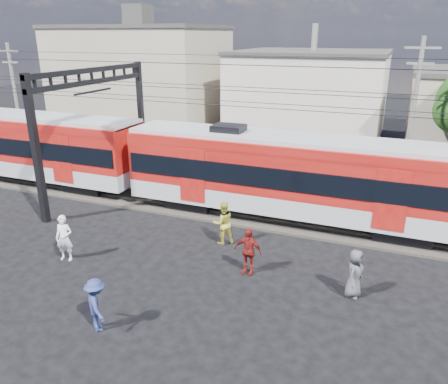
# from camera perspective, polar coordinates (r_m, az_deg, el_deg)

# --- Properties ---
(ground) EXTENTS (120.00, 120.00, 0.00)m
(ground) POSITION_cam_1_polar(r_m,az_deg,el_deg) (15.19, -2.57, -14.52)
(ground) COLOR black
(ground) RESTS_ON ground
(track_bed) EXTENTS (70.00, 3.40, 0.12)m
(track_bed) POSITION_cam_1_polar(r_m,az_deg,el_deg) (21.80, 6.10, -3.19)
(track_bed) COLOR #2D2823
(track_bed) RESTS_ON ground
(rail_near) EXTENTS (70.00, 0.12, 0.12)m
(rail_near) POSITION_cam_1_polar(r_m,az_deg,el_deg) (21.09, 5.55, -3.64)
(rail_near) COLOR #59544C
(rail_near) RESTS_ON track_bed
(rail_far) EXTENTS (70.00, 0.12, 0.12)m
(rail_far) POSITION_cam_1_polar(r_m,az_deg,el_deg) (22.43, 6.64, -2.20)
(rail_far) COLOR #59544C
(rail_far) RESTS_ON track_bed
(commuter_train) EXTENTS (50.30, 3.08, 4.17)m
(commuter_train) POSITION_cam_1_polar(r_m,az_deg,el_deg) (20.74, 9.41, 2.32)
(commuter_train) COLOR black
(commuter_train) RESTS_ON ground
(catenary) EXTENTS (70.00, 9.30, 7.52)m
(catenary) POSITION_cam_1_polar(r_m,az_deg,el_deg) (24.09, -14.00, 11.14)
(catenary) COLOR black
(catenary) RESTS_ON ground
(building_west) EXTENTS (14.28, 10.20, 9.30)m
(building_west) POSITION_cam_1_polar(r_m,az_deg,el_deg) (41.97, -10.66, 14.26)
(building_west) COLOR gray
(building_west) RESTS_ON ground
(building_midwest) EXTENTS (12.24, 12.24, 7.30)m
(building_midwest) POSITION_cam_1_polar(r_m,az_deg,el_deg) (39.35, 11.27, 12.39)
(building_midwest) COLOR beige
(building_midwest) RESTS_ON ground
(utility_pole_mid) EXTENTS (1.80, 0.24, 8.50)m
(utility_pole_mid) POSITION_cam_1_polar(r_m,az_deg,el_deg) (26.69, 23.48, 9.60)
(utility_pole_mid) COLOR slate
(utility_pole_mid) RESTS_ON ground
(utility_pole_west) EXTENTS (1.80, 0.24, 8.00)m
(utility_pole_west) POSITION_cam_1_polar(r_m,az_deg,el_deg) (37.48, -25.62, 11.46)
(utility_pole_west) COLOR slate
(utility_pole_west) RESTS_ON ground
(pedestrian_a) EXTENTS (0.78, 0.60, 1.90)m
(pedestrian_a) POSITION_cam_1_polar(r_m,az_deg,el_deg) (18.55, -20.14, -5.67)
(pedestrian_a) COLOR white
(pedestrian_a) RESTS_ON ground
(pedestrian_b) EXTENTS (1.18, 1.15, 1.91)m
(pedestrian_b) POSITION_cam_1_polar(r_m,az_deg,el_deg) (18.76, -0.13, -4.05)
(pedestrian_b) COLOR gold
(pedestrian_b) RESTS_ON ground
(pedestrian_c) EXTENTS (1.27, 1.21, 1.73)m
(pedestrian_c) POSITION_cam_1_polar(r_m,az_deg,el_deg) (14.18, -16.32, -13.96)
(pedestrian_c) COLOR navy
(pedestrian_c) RESTS_ON ground
(pedestrian_d) EXTENTS (1.11, 0.52, 1.85)m
(pedestrian_d) POSITION_cam_1_polar(r_m,az_deg,el_deg) (16.53, 3.15, -7.69)
(pedestrian_d) COLOR maroon
(pedestrian_d) RESTS_ON ground
(pedestrian_e) EXTENTS (0.74, 0.96, 1.76)m
(pedestrian_e) POSITION_cam_1_polar(r_m,az_deg,el_deg) (15.81, 16.70, -10.16)
(pedestrian_e) COLOR #47474B
(pedestrian_e) RESTS_ON ground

